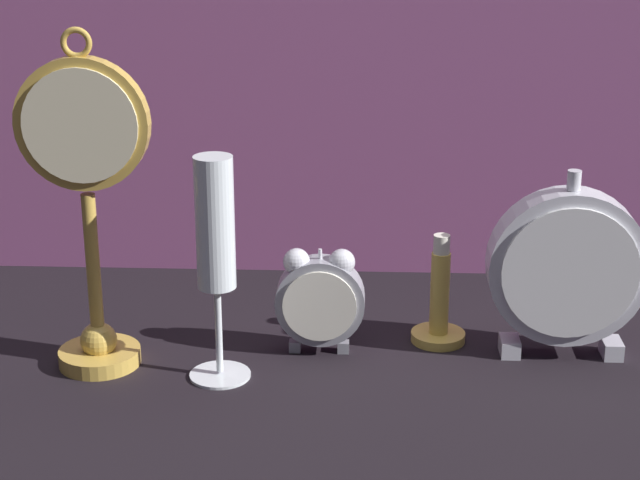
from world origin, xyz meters
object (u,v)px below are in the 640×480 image
pocket_watch_on_stand (88,203)px  champagne_flute (216,243)px  alarm_clock_twin_bell (319,296)px  brass_candlestick (439,309)px  mantel_clock_silver (567,268)px

pocket_watch_on_stand → champagne_flute: 0.13m
alarm_clock_twin_bell → pocket_watch_on_stand: bearing=-170.3°
pocket_watch_on_stand → brass_candlestick: bearing=11.6°
pocket_watch_on_stand → brass_candlestick: (0.35, 0.07, -0.14)m
pocket_watch_on_stand → champagne_flute: (0.13, -0.02, -0.03)m
alarm_clock_twin_bell → mantel_clock_silver: 0.25m
alarm_clock_twin_bell → champagne_flute: (-0.10, -0.06, 0.08)m
alarm_clock_twin_bell → champagne_flute: size_ratio=0.50×
pocket_watch_on_stand → mantel_clock_silver: size_ratio=1.72×
alarm_clock_twin_bell → mantel_clock_silver: mantel_clock_silver is taller
pocket_watch_on_stand → alarm_clock_twin_bell: 0.25m
mantel_clock_silver → champagne_flute: 0.36m
pocket_watch_on_stand → champagne_flute: bearing=-10.2°
brass_candlestick → pocket_watch_on_stand: bearing=-168.4°
mantel_clock_silver → champagne_flute: bearing=-169.7°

